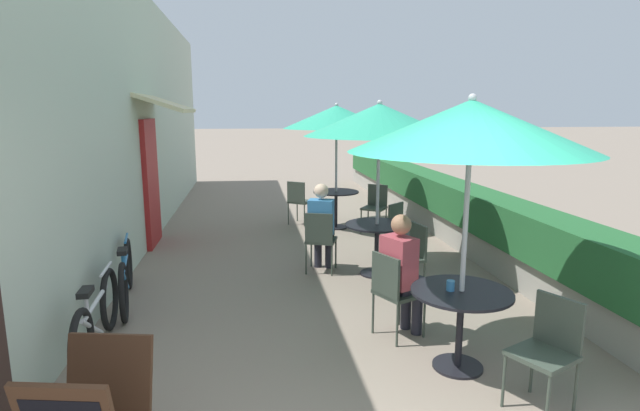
{
  "coord_description": "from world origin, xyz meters",
  "views": [
    {
      "loc": [
        -0.77,
        -2.3,
        2.24
      ],
      "look_at": [
        0.15,
        4.11,
        1.0
      ],
      "focal_mm": 28.0,
      "sensor_mm": 36.0,
      "label": 1
    }
  ],
  "objects_px": {
    "patio_umbrella_far": "(337,117)",
    "bicycle_leaning": "(97,319)",
    "patio_table_near": "(461,309)",
    "cafe_chair_far_right": "(299,199)",
    "patio_table_mid": "(377,236)",
    "cafe_chair_far_left": "(375,204)",
    "patio_umbrella_mid": "(379,120)",
    "cafe_chair_mid_back": "(410,253)",
    "seated_patron_near_right": "(402,270)",
    "cafe_chair_mid_left": "(402,227)",
    "patio_table_far": "(336,200)",
    "cafe_chair_near_left": "(549,344)",
    "cafe_chair_near_right": "(393,288)",
    "patio_umbrella_near": "(471,126)",
    "coffee_cup_near": "(450,286)",
    "cafe_chair_mid_right": "(320,237)",
    "bicycle_second": "(126,276)",
    "seated_patron_mid_right": "(322,223)"
  },
  "relations": [
    {
      "from": "patio_table_mid",
      "to": "patio_umbrella_far",
      "type": "height_order",
      "value": "patio_umbrella_far"
    },
    {
      "from": "cafe_chair_mid_back",
      "to": "patio_umbrella_far",
      "type": "distance_m",
      "value": 3.92
    },
    {
      "from": "patio_table_near",
      "to": "cafe_chair_far_right",
      "type": "bearing_deg",
      "value": 98.15
    },
    {
      "from": "cafe_chair_far_right",
      "to": "bicycle_leaning",
      "type": "relative_size",
      "value": 0.5
    },
    {
      "from": "patio_table_near",
      "to": "cafe_chair_far_right",
      "type": "xyz_separation_m",
      "value": [
        -0.83,
        5.79,
        -0.03
      ]
    },
    {
      "from": "cafe_chair_near_left",
      "to": "cafe_chair_far_right",
      "type": "relative_size",
      "value": 1.0
    },
    {
      "from": "cafe_chair_mid_right",
      "to": "cafe_chair_mid_left",
      "type": "bearing_deg",
      "value": 35.64
    },
    {
      "from": "patio_umbrella_near",
      "to": "cafe_chair_far_left",
      "type": "xyz_separation_m",
      "value": [
        0.53,
        5.04,
        -1.6
      ]
    },
    {
      "from": "cafe_chair_near_left",
      "to": "cafe_chair_mid_right",
      "type": "xyz_separation_m",
      "value": [
        -1.24,
        3.43,
        0.0
      ]
    },
    {
      "from": "cafe_chair_mid_left",
      "to": "bicycle_second",
      "type": "bearing_deg",
      "value": -23.56
    },
    {
      "from": "patio_table_far",
      "to": "seated_patron_mid_right",
      "type": "bearing_deg",
      "value": -104.32
    },
    {
      "from": "patio_umbrella_far",
      "to": "bicycle_leaning",
      "type": "bearing_deg",
      "value": -123.21
    },
    {
      "from": "cafe_chair_near_right",
      "to": "patio_table_mid",
      "type": "distance_m",
      "value": 1.95
    },
    {
      "from": "cafe_chair_mid_back",
      "to": "bicycle_second",
      "type": "xyz_separation_m",
      "value": [
        -3.39,
        0.12,
        -0.17
      ]
    },
    {
      "from": "cafe_chair_mid_left",
      "to": "cafe_chair_far_left",
      "type": "bearing_deg",
      "value": -133.81
    },
    {
      "from": "patio_table_near",
      "to": "cafe_chair_mid_left",
      "type": "relative_size",
      "value": 1.0
    },
    {
      "from": "coffee_cup_near",
      "to": "cafe_chair_mid_right",
      "type": "xyz_separation_m",
      "value": [
        -0.74,
        2.74,
        -0.24
      ]
    },
    {
      "from": "cafe_chair_far_right",
      "to": "patio_table_near",
      "type": "bearing_deg",
      "value": -47.36
    },
    {
      "from": "cafe_chair_near_right",
      "to": "bicycle_second",
      "type": "bearing_deg",
      "value": -140.39
    },
    {
      "from": "cafe_chair_near_left",
      "to": "cafe_chair_far_left",
      "type": "xyz_separation_m",
      "value": [
        0.13,
        5.7,
        0.0
      ]
    },
    {
      "from": "patio_umbrella_near",
      "to": "bicycle_leaning",
      "type": "xyz_separation_m",
      "value": [
        -3.22,
        0.73,
        -1.77
      ]
    },
    {
      "from": "cafe_chair_near_left",
      "to": "cafe_chair_near_right",
      "type": "bearing_deg",
      "value": 5.64
    },
    {
      "from": "patio_umbrella_near",
      "to": "cafe_chair_far_right",
      "type": "xyz_separation_m",
      "value": [
        -0.83,
        5.79,
        -1.6
      ]
    },
    {
      "from": "seated_patron_near_right",
      "to": "cafe_chair_far_right",
      "type": "relative_size",
      "value": 1.44
    },
    {
      "from": "patio_table_mid",
      "to": "bicycle_leaning",
      "type": "distance_m",
      "value": 3.66
    },
    {
      "from": "patio_umbrella_mid",
      "to": "cafe_chair_far_right",
      "type": "bearing_deg",
      "value": 103.24
    },
    {
      "from": "patio_table_mid",
      "to": "cafe_chair_far_left",
      "type": "relative_size",
      "value": 1.0
    },
    {
      "from": "coffee_cup_near",
      "to": "patio_table_mid",
      "type": "relative_size",
      "value": 0.1
    },
    {
      "from": "patio_table_far",
      "to": "bicycle_second",
      "type": "relative_size",
      "value": 0.51
    },
    {
      "from": "bicycle_leaning",
      "to": "cafe_chair_far_right",
      "type": "bearing_deg",
      "value": 61.57
    },
    {
      "from": "cafe_chair_mid_right",
      "to": "cafe_chair_near_right",
      "type": "bearing_deg",
      "value": -59.85
    },
    {
      "from": "coffee_cup_near",
      "to": "patio_umbrella_far",
      "type": "relative_size",
      "value": 0.04
    },
    {
      "from": "patio_umbrella_near",
      "to": "seated_patron_near_right",
      "type": "xyz_separation_m",
      "value": [
        -0.3,
        0.71,
        -1.43
      ]
    },
    {
      "from": "patio_table_near",
      "to": "bicycle_leaning",
      "type": "xyz_separation_m",
      "value": [
        -3.22,
        0.73,
        -0.21
      ]
    },
    {
      "from": "cafe_chair_mid_left",
      "to": "patio_umbrella_near",
      "type": "bearing_deg",
      "value": 40.41
    },
    {
      "from": "patio_table_far",
      "to": "cafe_chair_far_left",
      "type": "bearing_deg",
      "value": -28.85
    },
    {
      "from": "cafe_chair_near_left",
      "to": "patio_table_near",
      "type": "bearing_deg",
      "value": 5.64
    },
    {
      "from": "patio_table_mid",
      "to": "cafe_chair_far_left",
      "type": "distance_m",
      "value": 2.53
    },
    {
      "from": "patio_umbrella_mid",
      "to": "bicycle_leaning",
      "type": "height_order",
      "value": "patio_umbrella_mid"
    },
    {
      "from": "patio_table_mid",
      "to": "cafe_chair_mid_left",
      "type": "height_order",
      "value": "cafe_chair_mid_left"
    },
    {
      "from": "seated_patron_near_right",
      "to": "cafe_chair_mid_left",
      "type": "relative_size",
      "value": 1.44
    },
    {
      "from": "cafe_chair_near_right",
      "to": "cafe_chair_mid_left",
      "type": "bearing_deg",
      "value": 135.3
    },
    {
      "from": "seated_patron_near_right",
      "to": "cafe_chair_far_right",
      "type": "bearing_deg",
      "value": 160.21
    },
    {
      "from": "seated_patron_near_right",
      "to": "patio_umbrella_far",
      "type": "distance_m",
      "value": 4.92
    },
    {
      "from": "patio_table_far",
      "to": "bicycle_second",
      "type": "height_order",
      "value": "bicycle_second"
    },
    {
      "from": "patio_umbrella_mid",
      "to": "cafe_chair_mid_back",
      "type": "bearing_deg",
      "value": -72.95
    },
    {
      "from": "patio_table_far",
      "to": "patio_umbrella_far",
      "type": "bearing_deg",
      "value": -104.04
    },
    {
      "from": "seated_patron_near_right",
      "to": "seated_patron_mid_right",
      "type": "bearing_deg",
      "value": 167.22
    },
    {
      "from": "patio_umbrella_mid",
      "to": "bicycle_leaning",
      "type": "relative_size",
      "value": 1.38
    },
    {
      "from": "coffee_cup_near",
      "to": "bicycle_leaning",
      "type": "distance_m",
      "value": 3.23
    }
  ]
}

